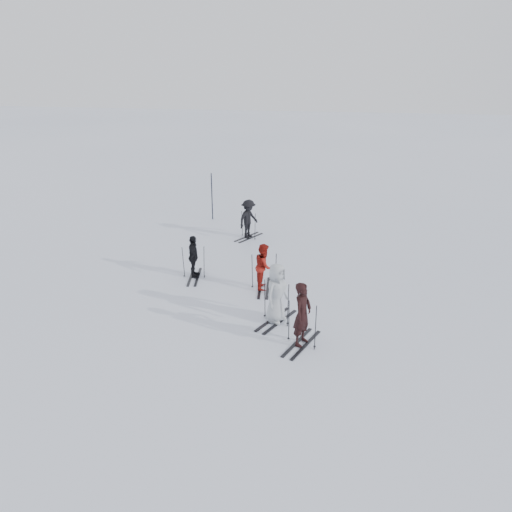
% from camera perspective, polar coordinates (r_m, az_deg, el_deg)
% --- Properties ---
extents(ground, '(120.00, 120.00, 0.00)m').
position_cam_1_polar(ground, '(16.13, -0.63, -4.60)').
color(ground, silver).
rests_on(ground, ground).
extents(skier_near_dark, '(0.63, 0.75, 1.77)m').
position_cam_1_polar(skier_near_dark, '(13.20, 5.32, -6.72)').
color(skier_near_dark, black).
rests_on(skier_near_dark, ground).
extents(skier_red, '(0.66, 0.81, 1.54)m').
position_cam_1_polar(skier_red, '(16.35, 0.92, -1.27)').
color(skier_red, maroon).
rests_on(skier_red, ground).
extents(skier_grey, '(0.88, 1.02, 1.77)m').
position_cam_1_polar(skier_grey, '(14.28, 2.35, -4.34)').
color(skier_grey, '#ABB2B5').
rests_on(skier_grey, ground).
extents(skier_uphill_left, '(0.50, 0.92, 1.50)m').
position_cam_1_polar(skier_uphill_left, '(17.32, -7.16, -0.16)').
color(skier_uphill_left, black).
rests_on(skier_uphill_left, ground).
extents(skier_uphill_far, '(1.04, 1.22, 1.63)m').
position_cam_1_polar(skier_uphill_far, '(21.07, -0.86, 4.21)').
color(skier_uphill_far, black).
rests_on(skier_uphill_far, ground).
extents(skis_near_dark, '(1.96, 1.49, 1.27)m').
position_cam_1_polar(skis_near_dark, '(13.32, 5.28, -7.66)').
color(skis_near_dark, black).
rests_on(skis_near_dark, ground).
extents(skis_red, '(1.83, 1.10, 1.27)m').
position_cam_1_polar(skis_red, '(16.40, 0.92, -1.70)').
color(skis_red, black).
rests_on(skis_red, ground).
extents(skis_grey, '(2.01, 1.61, 1.30)m').
position_cam_1_polar(skis_grey, '(14.38, 2.33, -5.17)').
color(skis_grey, black).
rests_on(skis_grey, ground).
extents(skis_uphill_left, '(1.72, 1.09, 1.17)m').
position_cam_1_polar(skis_uphill_left, '(17.38, -7.14, -0.65)').
color(skis_uphill_left, black).
rests_on(skis_uphill_left, ground).
extents(skis_uphill_far, '(1.81, 1.51, 1.16)m').
position_cam_1_polar(skis_uphill_far, '(21.14, -0.86, 3.60)').
color(skis_uphill_far, black).
rests_on(skis_uphill_far, ground).
extents(piste_marker, '(0.06, 0.06, 2.22)m').
position_cam_1_polar(piste_marker, '(23.59, -5.06, 6.79)').
color(piste_marker, black).
rests_on(piste_marker, ground).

